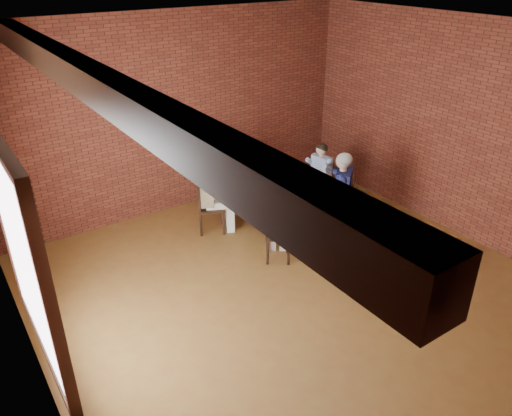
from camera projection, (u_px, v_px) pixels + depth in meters
floor at (305, 300)px, 6.72m from camera, size 7.00×7.00×0.00m
ceiling at (320, 36)px, 5.17m from camera, size 7.00×7.00×0.00m
wall_back at (180, 114)px, 8.52m from camera, size 7.00×0.00×7.00m
wall_left at (23, 273)px, 4.32m from camera, size 0.00×7.00×7.00m
wall_right at (477, 135)px, 7.57m from camera, size 0.00×7.00×7.00m
ceiling_beam at (87, 79)px, 4.00m from camera, size 0.22×6.90×0.26m
window at (23, 255)px, 4.67m from camera, size 0.10×2.16×2.36m
dining_table at (278, 198)px, 8.30m from camera, size 1.41×1.41×0.75m
chair_a at (321, 183)px, 8.95m from camera, size 0.42×0.42×0.88m
diner_a at (319, 177)px, 8.84m from camera, size 0.62×0.53×1.22m
chair_b at (242, 177)px, 9.15m from camera, size 0.39×0.39×0.89m
diner_b at (244, 172)px, 9.03m from camera, size 0.48×0.59×1.25m
chair_c at (206, 203)px, 8.17m from camera, size 0.58×0.58×0.94m
diner_c at (211, 194)px, 8.11m from camera, size 0.83×0.77×1.34m
chair_d at (278, 234)px, 7.34m from camera, size 0.52×0.52×0.88m
diner_d at (278, 224)px, 7.34m from camera, size 0.71×0.73×1.22m
chair_e at (343, 206)px, 8.03m from camera, size 0.66×0.66×0.99m
diner_e at (338, 195)px, 7.97m from camera, size 0.90×0.92×1.42m
plate_a at (296, 179)px, 8.44m from camera, size 0.26×0.26×0.01m
plate_b at (269, 176)px, 8.53m from camera, size 0.26×0.26×0.01m
plate_c at (255, 187)px, 8.14m from camera, size 0.26×0.26×0.01m
plate_d at (301, 187)px, 8.15m from camera, size 0.26×0.26×0.01m
glass_a at (293, 176)px, 8.37m from camera, size 0.07×0.07×0.14m
glass_b at (280, 177)px, 8.36m from camera, size 0.07×0.07×0.14m
glass_c at (263, 177)px, 8.35m from camera, size 0.07×0.07×0.14m
glass_d at (270, 182)px, 8.16m from camera, size 0.07×0.07×0.14m
glass_e at (273, 186)px, 8.01m from camera, size 0.07×0.07×0.14m
glass_f at (290, 192)px, 7.83m from camera, size 0.07×0.07×0.14m
glass_g at (285, 185)px, 8.06m from camera, size 0.07×0.07×0.14m
glass_h at (299, 179)px, 8.25m from camera, size 0.07×0.07×0.14m
smartphone at (310, 190)px, 8.04m from camera, size 0.07×0.13×0.01m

